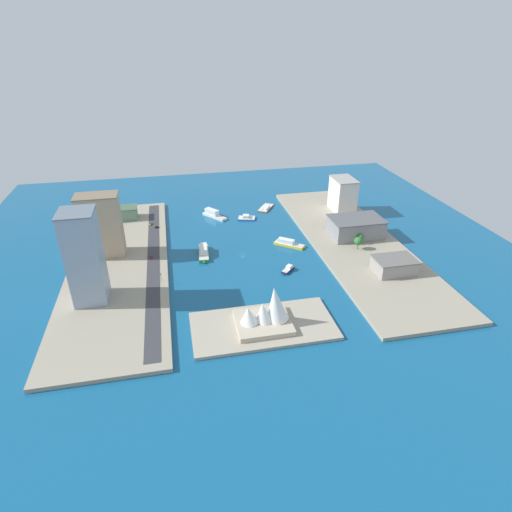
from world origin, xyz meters
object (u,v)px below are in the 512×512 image
object	(u,v)px
barge_flat_brown	(266,208)
warehouse_low_gray	(356,227)
apartment_midrise_tan	(101,226)
carpark_squat_concrete	(394,265)
opera_landmark	(266,312)
ferry_white_commuter	(213,214)
pickup_red	(151,256)
taxi_yellow_cab	(150,223)
patrol_launch_navy	(288,269)
hotel_broad_white	(343,195)
suv_black	(156,227)
ferry_green_doubledeck	(204,252)
ferry_yellow_fast	(288,243)
terminal_long_green	(116,213)
traffic_light_waterfront	(161,276)
catamaran_blue	(247,218)
tower_tall_glass	(85,257)

from	to	relation	value
barge_flat_brown	warehouse_low_gray	bearing A→B (deg)	125.75
apartment_midrise_tan	carpark_squat_concrete	size ratio (longest dim) A/B	1.67
barge_flat_brown	opera_landmark	xyz separation A→B (m)	(41.98, 182.67, 9.56)
ferry_white_commuter	pickup_red	distance (m)	94.05
barge_flat_brown	taxi_yellow_cab	bearing A→B (deg)	11.20
patrol_launch_navy	hotel_broad_white	bearing A→B (deg)	-129.43
hotel_broad_white	taxi_yellow_cab	xyz separation A→B (m)	(178.79, -2.69, -14.60)
suv_black	barge_flat_brown	bearing A→B (deg)	-164.11
ferry_green_doubledeck	apartment_midrise_tan	size ratio (longest dim) A/B	0.61
barge_flat_brown	warehouse_low_gray	distance (m)	99.66
barge_flat_brown	ferry_yellow_fast	distance (m)	82.34
ferry_green_doubledeck	pickup_red	distance (m)	39.80
apartment_midrise_tan	terminal_long_green	bearing A→B (deg)	-92.01
ferry_white_commuter	terminal_long_green	size ratio (longest dim) A/B	0.65
patrol_launch_navy	terminal_long_green	world-z (taller)	terminal_long_green
ferry_white_commuter	taxi_yellow_cab	world-z (taller)	ferry_white_commuter
warehouse_low_gray	taxi_yellow_cab	xyz separation A→B (m)	(168.09, -58.72, -6.79)
taxi_yellow_cab	traffic_light_waterfront	distance (m)	101.00
terminal_long_green	suv_black	size ratio (longest dim) A/B	8.80
ferry_yellow_fast	terminal_long_green	world-z (taller)	terminal_long_green
barge_flat_brown	carpark_squat_concrete	distance (m)	154.94
pickup_red	catamaran_blue	bearing A→B (deg)	-143.26
warehouse_low_gray	suv_black	xyz separation A→B (m)	(162.62, -50.74, -6.81)
apartment_midrise_tan	barge_flat_brown	bearing A→B (deg)	-153.04
warehouse_low_gray	pickup_red	world-z (taller)	warehouse_low_gray
carpark_squat_concrete	hotel_broad_white	size ratio (longest dim) A/B	0.92
ferry_green_doubledeck	barge_flat_brown	world-z (taller)	ferry_green_doubledeck
warehouse_low_gray	pickup_red	size ratio (longest dim) A/B	9.96
hotel_broad_white	taxi_yellow_cab	size ratio (longest dim) A/B	5.95
catamaran_blue	suv_black	distance (m)	82.04
taxi_yellow_cab	traffic_light_waterfront	bearing A→B (deg)	95.02
ferry_yellow_fast	suv_black	distance (m)	116.89
ferry_green_doubledeck	opera_landmark	xyz separation A→B (m)	(-26.90, 98.48, 8.08)
patrol_launch_navy	carpark_squat_concrete	world-z (taller)	carpark_squat_concrete
apartment_midrise_tan	suv_black	bearing A→B (deg)	-131.50
barge_flat_brown	ferry_yellow_fast	bearing A→B (deg)	89.82
carpark_squat_concrete	pickup_red	distance (m)	178.09
carpark_squat_concrete	terminal_long_green	distance (m)	243.94
catamaran_blue	ferry_white_commuter	size ratio (longest dim) A/B	0.72
ferry_green_doubledeck	traffic_light_waterfront	bearing A→B (deg)	49.67
hotel_broad_white	suv_black	world-z (taller)	hotel_broad_white
carpark_squat_concrete	hotel_broad_white	xyz separation A→B (m)	(-8.82, -118.26, 10.26)
carpark_squat_concrete	hotel_broad_white	distance (m)	119.03
ferry_white_commuter	taxi_yellow_cab	distance (m)	58.93
barge_flat_brown	carpark_squat_concrete	size ratio (longest dim) A/B	0.87
tower_tall_glass	carpark_squat_concrete	bearing A→B (deg)	177.74
hotel_broad_white	taxi_yellow_cab	distance (m)	179.41
pickup_red	taxi_yellow_cab	bearing A→B (deg)	-88.67
barge_flat_brown	terminal_long_green	distance (m)	140.09
taxi_yellow_cab	ferry_white_commuter	bearing A→B (deg)	-168.33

